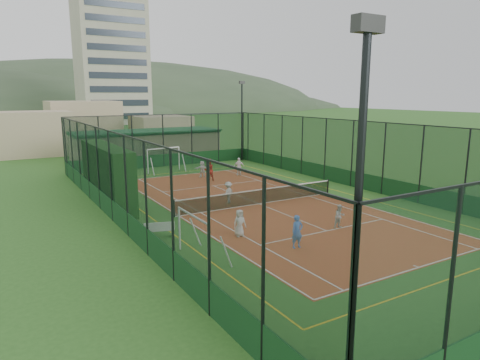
% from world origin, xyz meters
% --- Properties ---
extents(ground, '(300.00, 300.00, 0.00)m').
position_xyz_m(ground, '(0.00, 0.00, 0.00)').
color(ground, '#2C5C1F').
rests_on(ground, ground).
extents(court_slab, '(11.17, 23.97, 0.01)m').
position_xyz_m(court_slab, '(0.00, 0.00, 0.01)').
color(court_slab, '#AA4725').
rests_on(court_slab, ground).
extents(tennis_net, '(11.67, 0.12, 1.06)m').
position_xyz_m(tennis_net, '(0.00, 0.00, 0.53)').
color(tennis_net, black).
rests_on(tennis_net, ground).
extents(perimeter_fence, '(18.12, 34.12, 5.00)m').
position_xyz_m(perimeter_fence, '(0.00, 0.00, 2.50)').
color(perimeter_fence, black).
rests_on(perimeter_fence, ground).
extents(floodlight_sw, '(0.60, 0.26, 8.25)m').
position_xyz_m(floodlight_sw, '(-8.60, -16.60, 4.12)').
color(floodlight_sw, black).
rests_on(floodlight_sw, ground).
extents(floodlight_ne, '(0.60, 0.26, 8.25)m').
position_xyz_m(floodlight_ne, '(8.60, 16.60, 4.12)').
color(floodlight_ne, black).
rests_on(floodlight_ne, ground).
extents(clubhouse, '(15.20, 7.20, 3.15)m').
position_xyz_m(clubhouse, '(0.00, 22.00, 1.57)').
color(clubhouse, tan).
rests_on(clubhouse, ground).
extents(apartment_tower, '(15.00, 12.00, 30.00)m').
position_xyz_m(apartment_tower, '(12.00, 82.00, 15.00)').
color(apartment_tower, beige).
rests_on(apartment_tower, ground).
extents(distant_hills, '(200.00, 60.00, 24.00)m').
position_xyz_m(distant_hills, '(0.00, 150.00, 0.00)').
color(distant_hills, '#384C33').
rests_on(distant_hills, ground).
extents(hedge_left, '(1.29, 8.62, 3.77)m').
position_xyz_m(hedge_left, '(-8.30, 4.87, 1.89)').
color(hedge_left, black).
rests_on(hedge_left, ground).
extents(white_bench, '(1.53, 0.85, 0.83)m').
position_xyz_m(white_bench, '(-7.80, -2.97, 0.42)').
color(white_bench, white).
rests_on(white_bench, ground).
extents(futsal_goal_near, '(3.04, 0.88, 1.96)m').
position_xyz_m(futsal_goal_near, '(-7.54, -6.49, 0.98)').
color(futsal_goal_near, white).
rests_on(futsal_goal_near, ground).
extents(futsal_goal_far, '(3.41, 1.45, 2.13)m').
position_xyz_m(futsal_goal_far, '(-1.06, 14.18, 1.07)').
color(futsal_goal_far, white).
rests_on(futsal_goal_far, ground).
extents(child_near_left, '(0.68, 0.46, 1.35)m').
position_xyz_m(child_near_left, '(-4.28, -4.84, 0.69)').
color(child_near_left, white).
rests_on(child_near_left, court_slab).
extents(child_near_mid, '(0.60, 0.43, 1.53)m').
position_xyz_m(child_near_mid, '(-2.84, -7.55, 0.78)').
color(child_near_mid, '#5282E9').
rests_on(child_near_mid, court_slab).
extents(child_near_right, '(0.63, 0.50, 1.24)m').
position_xyz_m(child_near_right, '(0.94, -6.30, 0.63)').
color(child_near_right, silver).
rests_on(child_near_right, court_slab).
extents(child_far_left, '(1.03, 0.83, 1.40)m').
position_xyz_m(child_far_left, '(-1.59, 1.20, 0.71)').
color(child_far_left, silver).
rests_on(child_far_left, court_slab).
extents(child_far_right, '(0.97, 0.67, 1.53)m').
position_xyz_m(child_far_right, '(3.90, 9.18, 0.78)').
color(child_far_right, white).
rests_on(child_far_right, court_slab).
extents(child_far_back, '(1.35, 0.63, 1.40)m').
position_xyz_m(child_far_back, '(0.80, 10.04, 0.71)').
color(child_far_back, white).
rests_on(child_far_back, court_slab).
extents(coach, '(0.96, 0.79, 1.81)m').
position_xyz_m(coach, '(0.53, 8.24, 0.91)').
color(coach, red).
rests_on(coach, court_slab).
extents(tennis_balls, '(3.36, 1.23, 0.07)m').
position_xyz_m(tennis_balls, '(1.00, 1.35, 0.04)').
color(tennis_balls, '#CCE033').
rests_on(tennis_balls, court_slab).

